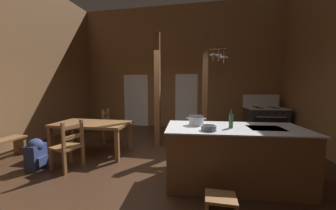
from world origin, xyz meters
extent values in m
cube|color=#382316|center=(0.00, 0.00, -0.05)|extent=(8.18, 7.94, 0.10)
cube|color=brown|center=(0.00, 3.64, 2.30)|extent=(8.18, 0.14, 4.59)
cube|color=white|center=(-1.66, 3.57, 1.02)|extent=(1.00, 0.01, 2.05)
cube|color=white|center=(0.37, 3.57, 1.02)|extent=(0.84, 0.01, 2.05)
cube|color=brown|center=(1.49, -0.37, 0.46)|extent=(2.17, 1.07, 0.92)
cube|color=silver|center=(1.49, -0.37, 0.93)|extent=(2.23, 1.14, 0.02)
cube|color=black|center=(1.96, -0.33, 0.93)|extent=(0.55, 0.44, 0.00)
cube|color=black|center=(1.46, 0.06, 0.05)|extent=(1.99, 0.21, 0.10)
cube|color=#2C2C2C|center=(2.91, 2.71, 0.45)|extent=(1.18, 0.88, 0.90)
cube|color=black|center=(2.95, 2.33, 0.42)|extent=(0.93, 0.11, 0.52)
cylinder|color=silver|center=(2.95, 2.30, 0.70)|extent=(0.82, 0.12, 0.02)
cube|color=silver|center=(2.91, 2.71, 0.92)|extent=(1.22, 0.92, 0.03)
cube|color=silver|center=(2.87, 3.07, 1.12)|extent=(1.14, 0.17, 0.40)
cylinder|color=black|center=(3.17, 2.59, 0.94)|extent=(0.22, 0.22, 0.01)
cylinder|color=black|center=(2.68, 2.53, 0.94)|extent=(0.22, 0.22, 0.01)
cylinder|color=black|center=(3.14, 2.89, 0.94)|extent=(0.22, 0.22, 0.01)
cylinder|color=black|center=(2.65, 2.83, 0.94)|extent=(0.22, 0.22, 0.01)
cylinder|color=black|center=(3.28, 2.35, 0.82)|extent=(0.05, 0.03, 0.04)
cylinder|color=black|center=(3.06, 2.33, 0.82)|extent=(0.05, 0.03, 0.04)
cylinder|color=black|center=(2.84, 2.30, 0.82)|extent=(0.05, 0.03, 0.04)
cylinder|color=black|center=(2.63, 2.28, 0.82)|extent=(0.05, 0.03, 0.04)
cube|color=brown|center=(1.04, 1.58, 1.47)|extent=(0.14, 0.14, 2.94)
cube|color=brown|center=(1.27, 1.57, 2.57)|extent=(0.60, 0.09, 0.06)
cylinder|color=silver|center=(1.23, 1.57, 2.50)|extent=(0.01, 0.01, 0.15)
cylinder|color=silver|center=(1.23, 1.57, 2.40)|extent=(0.17, 0.17, 0.04)
cylinder|color=silver|center=(1.23, 1.57, 2.32)|extent=(0.02, 0.02, 0.14)
cylinder|color=silver|center=(1.36, 1.57, 2.49)|extent=(0.01, 0.01, 0.17)
cylinder|color=silver|center=(1.36, 1.57, 2.39)|extent=(0.17, 0.17, 0.04)
cylinder|color=silver|center=(1.36, 1.57, 2.31)|extent=(0.02, 0.02, 0.14)
cylinder|color=silver|center=(1.50, 1.57, 2.46)|extent=(0.01, 0.01, 0.23)
cylinder|color=silver|center=(1.50, 1.57, 2.32)|extent=(0.21, 0.21, 0.04)
cylinder|color=silver|center=(1.50, 1.57, 2.24)|extent=(0.02, 0.02, 0.14)
cube|color=brown|center=(-0.18, 1.26, 1.47)|extent=(0.14, 0.14, 2.94)
cube|color=brown|center=(1.21, -1.27, 0.28)|extent=(0.36, 0.28, 0.04)
cube|color=brown|center=(1.05, -1.27, 0.13)|extent=(0.04, 0.28, 0.26)
cube|color=brown|center=(1.21, -1.27, 0.14)|extent=(0.32, 0.28, 0.03)
cube|color=brown|center=(-1.57, 0.44, 0.71)|extent=(1.73, 0.95, 0.06)
cube|color=brown|center=(-2.37, 0.80, 0.34)|extent=(0.08, 0.08, 0.68)
cube|color=brown|center=(-0.79, 0.85, 0.34)|extent=(0.08, 0.08, 0.68)
cube|color=brown|center=(-2.34, 0.02, 0.34)|extent=(0.08, 0.08, 0.68)
cube|color=brown|center=(-0.77, 0.07, 0.34)|extent=(0.08, 0.08, 0.68)
cube|color=brown|center=(-1.56, -0.40, 0.43)|extent=(0.54, 0.54, 0.04)
cube|color=brown|center=(-1.80, -0.53, 0.21)|extent=(0.06, 0.06, 0.41)
cube|color=brown|center=(-1.69, -0.17, 0.21)|extent=(0.06, 0.06, 0.41)
cube|color=brown|center=(-1.43, -0.64, 0.47)|extent=(0.06, 0.06, 0.95)
cube|color=brown|center=(-1.33, -0.27, 0.47)|extent=(0.06, 0.06, 0.95)
cube|color=brown|center=(-1.38, -0.45, 0.84)|extent=(0.14, 0.38, 0.07)
cube|color=brown|center=(-1.38, -0.45, 0.65)|extent=(0.14, 0.38, 0.07)
cube|color=brown|center=(-1.54, 1.36, 0.43)|extent=(0.50, 0.50, 0.04)
cube|color=brown|center=(-1.38, 1.58, 0.21)|extent=(0.06, 0.06, 0.41)
cube|color=brown|center=(-1.32, 1.20, 0.21)|extent=(0.06, 0.06, 0.41)
cube|color=brown|center=(-1.75, 1.52, 0.47)|extent=(0.06, 0.06, 0.95)
cube|color=brown|center=(-1.70, 1.14, 0.47)|extent=(0.06, 0.06, 0.95)
cube|color=brown|center=(-1.73, 1.33, 0.84)|extent=(0.09, 0.38, 0.07)
cube|color=brown|center=(-1.73, 1.33, 0.65)|extent=(0.09, 0.38, 0.07)
cube|color=brown|center=(-3.24, 0.08, 0.20)|extent=(0.31, 0.06, 0.40)
cube|color=navy|center=(-2.14, -0.53, 0.24)|extent=(0.24, 0.34, 0.48)
cube|color=navy|center=(-2.01, -0.52, 0.17)|extent=(0.08, 0.23, 0.17)
cylinder|color=black|center=(-2.27, -0.45, 0.24)|extent=(0.04, 0.04, 0.38)
cylinder|color=black|center=(-2.26, -0.64, 0.24)|extent=(0.04, 0.04, 0.38)
sphere|color=navy|center=(-2.14, -0.53, 0.46)|extent=(0.29, 0.29, 0.27)
cylinder|color=silver|center=(0.88, -0.30, 1.01)|extent=(0.25, 0.25, 0.15)
cylinder|color=black|center=(0.88, -0.30, 1.09)|extent=(0.26, 0.26, 0.01)
cylinder|color=silver|center=(0.74, -0.30, 1.05)|extent=(0.05, 0.02, 0.02)
cylinder|color=silver|center=(1.02, -0.30, 1.05)|extent=(0.05, 0.02, 0.02)
cylinder|color=slate|center=(1.08, -0.67, 0.97)|extent=(0.22, 0.22, 0.08)
cylinder|color=black|center=(1.08, -0.67, 1.01)|extent=(0.18, 0.18, 0.00)
cylinder|color=#2D5638|center=(1.42, -0.43, 1.04)|extent=(0.07, 0.07, 0.21)
cylinder|color=#2D5638|center=(1.42, -0.43, 1.18)|extent=(0.03, 0.03, 0.07)
camera|label=1|loc=(0.98, -3.37, 1.58)|focal=19.46mm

